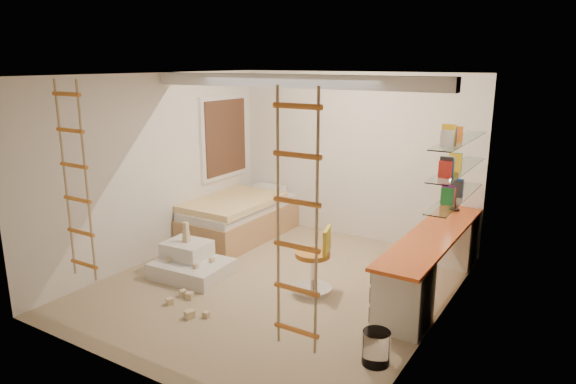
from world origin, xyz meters
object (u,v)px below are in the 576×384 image
Objects in this scene: swivel_chair at (314,268)px; play_platform at (191,263)px; desk at (432,260)px; bed at (240,217)px.

swivel_chair reaches higher than play_platform.
swivel_chair reaches higher than desk.
swivel_chair is 1.69m from play_platform.
desk reaches higher than bed.
play_platform is at bearing -77.05° from bed.
desk reaches higher than play_platform.
swivel_chair is (1.98, -1.12, -0.03)m from bed.
bed is (-3.20, 0.36, -0.07)m from desk.
desk is 2.83× the size of play_platform.
play_platform is (0.36, -1.56, -0.17)m from bed.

